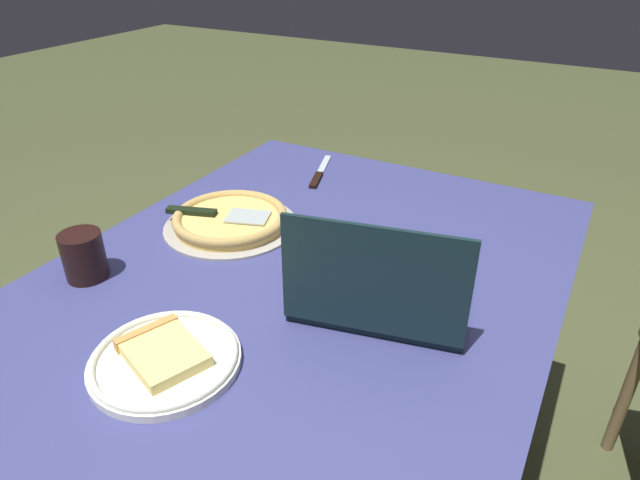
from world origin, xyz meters
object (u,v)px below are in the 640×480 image
(pizza_plate, at_px, (164,358))
(pizza_tray, at_px, (230,219))
(laptop, at_px, (381,291))
(dining_table, at_px, (307,299))
(drink_cup, at_px, (84,255))
(table_knife, at_px, (319,174))

(pizza_plate, bearing_deg, pizza_tray, -156.27)
(laptop, relative_size, pizza_tray, 1.13)
(dining_table, bearing_deg, drink_cup, -57.86)
(dining_table, distance_m, drink_cup, 0.46)
(laptop, height_order, table_knife, laptop)
(laptop, xyz_separation_m, pizza_plate, (0.30, -0.25, -0.03))
(dining_table, height_order, pizza_plate, pizza_plate)
(pizza_tray, distance_m, table_knife, 0.37)
(pizza_plate, relative_size, table_knife, 1.05)
(dining_table, distance_m, pizza_plate, 0.37)
(laptop, relative_size, pizza_plate, 1.45)
(dining_table, distance_m, pizza_tray, 0.28)
(table_knife, bearing_deg, dining_table, 25.60)
(dining_table, bearing_deg, laptop, 73.30)
(drink_cup, bearing_deg, pizza_tray, 157.99)
(pizza_tray, height_order, drink_cup, drink_cup)
(dining_table, height_order, pizza_tray, pizza_tray)
(laptop, height_order, pizza_plate, laptop)
(pizza_tray, xyz_separation_m, drink_cup, (0.31, -0.13, 0.03))
(drink_cup, bearing_deg, pizza_plate, 69.03)
(pizza_plate, bearing_deg, drink_cup, -110.97)
(laptop, bearing_deg, dining_table, -106.70)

